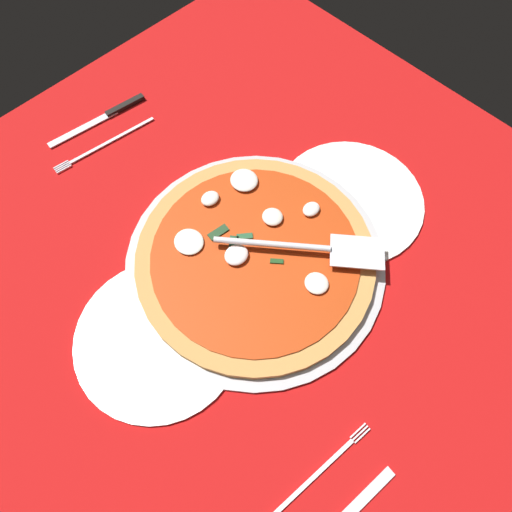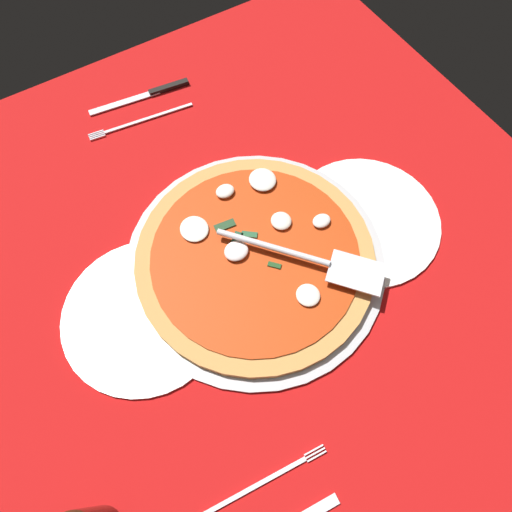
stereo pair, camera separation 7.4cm
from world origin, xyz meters
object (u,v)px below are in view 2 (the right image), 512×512
(pizza_server, at_px, (309,258))
(place_setting_far, at_px, (145,108))
(dinner_plate_left, at_px, (145,315))
(pizza, at_px, (256,255))
(place_setting_near, at_px, (264,512))
(dinner_plate_right, at_px, (365,220))

(pizza_server, height_order, place_setting_far, pizza_server)
(dinner_plate_left, bearing_deg, pizza, -2.34)
(pizza, bearing_deg, place_setting_near, -119.97)
(pizza_server, relative_size, place_setting_far, 0.99)
(dinner_plate_right, bearing_deg, pizza, 169.89)
(dinner_plate_right, distance_m, pizza_server, 0.15)
(pizza, bearing_deg, dinner_plate_left, 177.66)
(pizza, bearing_deg, pizza_server, -44.07)
(pizza, distance_m, place_setting_near, 0.37)
(dinner_plate_right, bearing_deg, dinner_plate_left, 173.74)
(pizza, distance_m, pizza_server, 0.09)
(dinner_plate_right, distance_m, place_setting_near, 0.48)
(pizza, distance_m, place_setting_far, 0.40)
(dinner_plate_left, height_order, pizza, pizza)
(dinner_plate_left, xyz_separation_m, place_setting_far, (0.19, 0.39, -0.00))
(dinner_plate_right, xyz_separation_m, place_setting_far, (-0.21, 0.44, -0.00))
(pizza_server, distance_m, place_setting_near, 0.36)
(place_setting_near, xyz_separation_m, place_setting_far, (0.17, 0.72, 0.00))
(dinner_plate_right, relative_size, pizza, 0.66)
(dinner_plate_left, distance_m, dinner_plate_right, 0.40)
(place_setting_far, bearing_deg, dinner_plate_right, 123.38)
(dinner_plate_left, distance_m, place_setting_near, 0.33)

